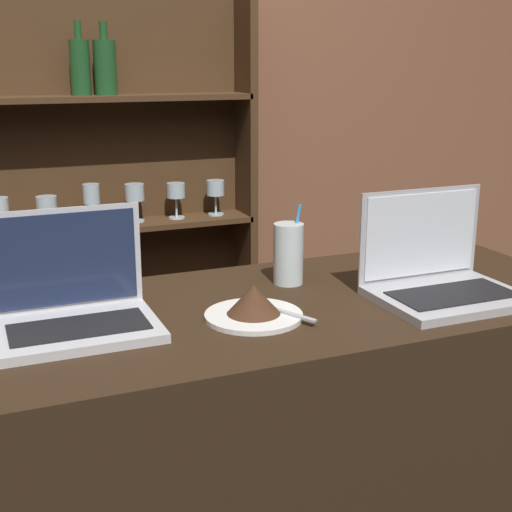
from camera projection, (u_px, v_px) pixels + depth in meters
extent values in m
cube|color=brown|center=(90.00, 125.00, 2.56)|extent=(7.00, 0.06, 2.70)
cube|color=#472D19|center=(246.00, 238.00, 2.78)|extent=(0.03, 0.18, 1.81)
cube|color=#472D19|center=(70.00, 249.00, 2.61)|extent=(1.36, 0.02, 1.81)
cube|color=#472D19|center=(80.00, 349.00, 2.63)|extent=(1.32, 0.18, 0.02)
cube|color=#472D19|center=(71.00, 230.00, 2.51)|extent=(1.32, 0.18, 0.02)
cube|color=#472D19|center=(62.00, 99.00, 2.39)|extent=(1.32, 0.18, 0.02)
cylinder|color=silver|center=(2.00, 232.00, 2.42)|extent=(0.06, 0.06, 0.01)
cylinder|color=silver|center=(1.00, 223.00, 2.41)|extent=(0.01, 0.01, 0.06)
cylinder|color=silver|center=(48.00, 228.00, 2.48)|extent=(0.06, 0.06, 0.01)
cylinder|color=silver|center=(48.00, 219.00, 2.47)|extent=(0.01, 0.01, 0.06)
cylinder|color=silver|center=(47.00, 203.00, 2.46)|extent=(0.07, 0.07, 0.05)
cylinder|color=silver|center=(93.00, 225.00, 2.54)|extent=(0.05, 0.05, 0.01)
cylinder|color=silver|center=(92.00, 214.00, 2.53)|extent=(0.01, 0.01, 0.07)
cylinder|color=silver|center=(91.00, 194.00, 2.51)|extent=(0.06, 0.06, 0.07)
cylinder|color=silver|center=(136.00, 221.00, 2.59)|extent=(0.06, 0.06, 0.01)
cylinder|color=silver|center=(135.00, 210.00, 2.58)|extent=(0.01, 0.01, 0.07)
cylinder|color=silver|center=(135.00, 192.00, 2.57)|extent=(0.07, 0.07, 0.06)
cylinder|color=silver|center=(177.00, 217.00, 2.65)|extent=(0.06, 0.06, 0.01)
cylinder|color=silver|center=(176.00, 207.00, 2.64)|extent=(0.01, 0.01, 0.07)
cylinder|color=silver|center=(176.00, 190.00, 2.62)|extent=(0.07, 0.07, 0.05)
cylinder|color=silver|center=(216.00, 214.00, 2.71)|extent=(0.06, 0.06, 0.01)
cylinder|color=silver|center=(216.00, 204.00, 2.70)|extent=(0.01, 0.01, 0.07)
cylinder|color=silver|center=(215.00, 188.00, 2.68)|extent=(0.07, 0.07, 0.06)
cylinder|color=#1E4C23|center=(80.00, 68.00, 2.39)|extent=(0.07, 0.07, 0.18)
cylinder|color=#1E4C23|center=(78.00, 30.00, 2.36)|extent=(0.02, 0.02, 0.06)
cylinder|color=#1E4C23|center=(105.00, 68.00, 2.42)|extent=(0.08, 0.08, 0.18)
cylinder|color=#1E4C23|center=(103.00, 31.00, 2.39)|extent=(0.03, 0.03, 0.06)
cube|color=silver|center=(78.00, 330.00, 1.33)|extent=(0.30, 0.22, 0.02)
cube|color=black|center=(79.00, 327.00, 1.32)|extent=(0.25, 0.12, 0.00)
cube|color=silver|center=(66.00, 259.00, 1.40)|extent=(0.30, 0.00, 0.20)
cube|color=#1E2847|center=(66.00, 259.00, 1.39)|extent=(0.27, 0.01, 0.18)
cube|color=#ADADB2|center=(449.00, 297.00, 1.52)|extent=(0.31, 0.24, 0.02)
cube|color=black|center=(453.00, 294.00, 1.50)|extent=(0.26, 0.13, 0.00)
cube|color=#ADADB2|center=(420.00, 234.00, 1.59)|extent=(0.31, 0.00, 0.21)
cube|color=white|center=(421.00, 234.00, 1.59)|extent=(0.28, 0.01, 0.19)
cylinder|color=white|center=(254.00, 316.00, 1.42)|extent=(0.20, 0.20, 0.01)
cone|color=#422616|center=(254.00, 299.00, 1.41)|extent=(0.11, 0.11, 0.06)
cube|color=#B7B7BC|center=(281.00, 311.00, 1.42)|extent=(0.08, 0.16, 0.00)
cylinder|color=silver|center=(288.00, 254.00, 1.62)|extent=(0.07, 0.07, 0.14)
cylinder|color=#338CD8|center=(293.00, 244.00, 1.62)|extent=(0.04, 0.01, 0.18)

